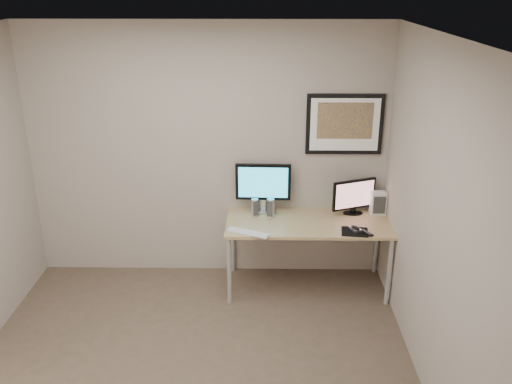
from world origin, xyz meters
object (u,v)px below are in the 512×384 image
(framed_art, at_px, (345,124))
(monitor_tv, at_px, (354,196))
(speaker_left, at_px, (255,207))
(fan_unit, at_px, (378,203))
(keyboard, at_px, (248,233))
(desk, at_px, (308,227))
(monitor_large, at_px, (263,185))
(speaker_right, at_px, (271,208))

(framed_art, relative_size, monitor_tv, 1.69)
(monitor_tv, relative_size, speaker_left, 2.51)
(fan_unit, bearing_deg, keyboard, -162.83)
(desk, xyz_separation_m, monitor_tv, (0.47, 0.19, 0.26))
(framed_art, height_order, fan_unit, framed_art)
(monitor_large, xyz_separation_m, speaker_left, (-0.08, -0.11, -0.19))
(desk, height_order, keyboard, keyboard)
(framed_art, xyz_separation_m, monitor_tv, (0.12, -0.14, -0.70))
(speaker_right, bearing_deg, fan_unit, 17.20)
(keyboard, bearing_deg, framed_art, 56.46)
(desk, distance_m, keyboard, 0.65)
(framed_art, bearing_deg, monitor_tv, -51.04)
(speaker_right, relative_size, keyboard, 0.45)
(desk, relative_size, speaker_left, 9.07)
(monitor_large, distance_m, keyboard, 0.61)
(monitor_tv, bearing_deg, speaker_left, 161.58)
(speaker_left, height_order, keyboard, speaker_left)
(framed_art, relative_size, speaker_left, 4.25)
(desk, xyz_separation_m, speaker_left, (-0.52, 0.14, 0.15))
(speaker_left, relative_size, keyboard, 0.42)
(monitor_tv, xyz_separation_m, speaker_left, (-0.99, -0.05, -0.11))
(speaker_left, bearing_deg, monitor_tv, -12.51)
(speaker_left, bearing_deg, desk, -30.15)
(keyboard, bearing_deg, monitor_tv, 47.27)
(speaker_right, height_order, fan_unit, fan_unit)
(monitor_tv, xyz_separation_m, speaker_right, (-0.83, -0.07, -0.10))
(speaker_left, bearing_deg, speaker_right, -23.61)
(desk, bearing_deg, speaker_right, 162.71)
(monitor_large, relative_size, keyboard, 1.33)
(monitor_tv, xyz_separation_m, keyboard, (-1.05, -0.46, -0.19))
(desk, bearing_deg, fan_unit, 15.77)
(framed_art, relative_size, monitor_large, 1.35)
(desk, bearing_deg, framed_art, 43.46)
(speaker_left, distance_m, fan_unit, 1.24)
(fan_unit, bearing_deg, monitor_large, 174.67)
(keyboard, bearing_deg, monitor_large, 98.45)
(framed_art, xyz_separation_m, speaker_right, (-0.72, -0.22, -0.80))
(speaker_right, distance_m, keyboard, 0.45)
(monitor_large, height_order, fan_unit, monitor_large)
(desk, relative_size, speaker_right, 8.51)
(framed_art, bearing_deg, desk, -136.54)
(desk, distance_m, speaker_right, 0.42)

